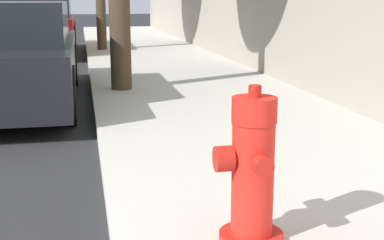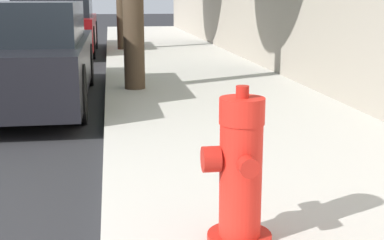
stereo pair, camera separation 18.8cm
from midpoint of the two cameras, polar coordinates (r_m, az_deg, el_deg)
The scene contains 3 objects.
fire_hydrant at distance 2.63m, azimuth 7.15°, elevation -5.64°, with size 0.35×0.35×0.79m.
parked_car_near at distance 6.94m, azimuth -17.68°, elevation 6.66°, with size 1.80×4.04×1.25m.
parked_car_mid at distance 12.94m, azimuth -13.85°, elevation 9.82°, with size 1.79×3.90×1.36m.
Camera 2 is at (2.19, -2.22, 1.31)m, focal length 50.00 mm.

